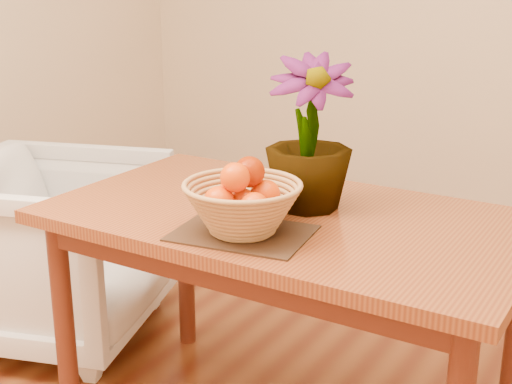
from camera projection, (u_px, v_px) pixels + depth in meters
The scene contains 6 objects.
table at pixel (286, 241), 2.11m from camera, with size 1.40×0.80×0.75m.
placemat at pixel (243, 233), 1.91m from camera, with size 0.36×0.27×0.01m, color #341E13.
wicker_basket at pixel (243, 209), 1.89m from camera, with size 0.32×0.32×0.13m.
orange_pile at pixel (244, 188), 1.88m from camera, with size 0.19×0.20×0.15m.
potted_plant at pixel (309, 134), 2.06m from camera, with size 0.25×0.25×0.45m, color #174313.
armchair at pixel (52, 241), 2.83m from camera, with size 0.78×0.73×0.80m, color #7C6456.
Camera 1 is at (0.94, -1.43, 1.43)m, focal length 50.00 mm.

